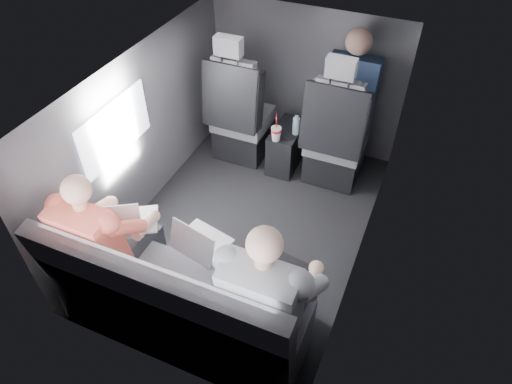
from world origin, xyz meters
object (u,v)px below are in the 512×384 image
at_px(center_console, 287,147).
at_px(water_bottle, 296,126).
at_px(front_seat_left, 240,120).
at_px(soda_cup, 276,133).
at_px(laptop_silver, 200,241).
at_px(laptop_white, 125,222).
at_px(passenger_rear_right, 271,293).
at_px(passenger_rear_left, 108,237).
at_px(rear_bench, 179,305).
at_px(passenger_front_right, 351,92).
at_px(front_seat_right, 335,143).
at_px(laptop_black, 279,271).

relative_size(center_console, water_bottle, 2.66).
bearing_deg(front_seat_left, soda_cup, -20.98).
height_order(water_bottle, laptop_silver, laptop_silver).
relative_size(water_bottle, laptop_white, 0.39).
bearing_deg(water_bottle, passenger_rear_right, -75.08).
distance_m(passenger_rear_left, passenger_rear_right, 1.10).
bearing_deg(passenger_rear_left, laptop_silver, 18.04).
relative_size(rear_bench, passenger_front_right, 1.80).
height_order(center_console, rear_bench, rear_bench).
bearing_deg(passenger_rear_left, soda_cup, 73.48).
xyz_separation_m(center_console, laptop_silver, (0.03, -1.66, 0.43)).
xyz_separation_m(laptop_white, passenger_rear_right, (1.06, -0.14, -0.00)).
distance_m(water_bottle, laptop_silver, 1.63).
height_order(soda_cup, passenger_front_right, passenger_front_right).
relative_size(front_seat_right, soda_cup, 4.60).
bearing_deg(front_seat_right, soda_cup, -162.03).
relative_size(front_seat_right, rear_bench, 0.79).
xyz_separation_m(water_bottle, laptop_black, (0.47, -1.65, 0.15)).
height_order(front_seat_left, laptop_black, front_seat_left).
height_order(rear_bench, water_bottle, rear_bench).
xyz_separation_m(front_seat_right, soda_cup, (-0.49, -0.16, 0.07)).
relative_size(front_seat_right, laptop_white, 2.73).
bearing_deg(passenger_rear_left, laptop_white, 74.08).
xyz_separation_m(soda_cup, laptop_white, (-0.45, -1.51, 0.16)).
bearing_deg(soda_cup, front_seat_left, 159.02).
bearing_deg(front_seat_left, laptop_silver, -73.57).
height_order(front_seat_right, laptop_black, front_seat_right).
relative_size(front_seat_left, center_console, 2.64).
bearing_deg(front_seat_left, laptop_black, -58.53).
bearing_deg(rear_bench, passenger_rear_left, 169.67).
bearing_deg(laptop_silver, center_console, 91.00).
height_order(center_console, passenger_rear_left, passenger_rear_left).
bearing_deg(laptop_silver, laptop_black, -2.64).
distance_m(laptop_white, passenger_rear_right, 1.07).
xyz_separation_m(water_bottle, passenger_rear_left, (-0.61, -1.81, 0.13)).
bearing_deg(water_bottle, center_console, 155.09).
relative_size(water_bottle, laptop_black, 0.51).
bearing_deg(laptop_silver, passenger_rear_left, -161.96).
height_order(water_bottle, laptop_white, laptop_white).
xyz_separation_m(front_seat_left, water_bottle, (0.54, -0.00, 0.08)).
xyz_separation_m(laptop_black, passenger_rear_right, (0.01, -0.16, 0.00)).
bearing_deg(rear_bench, laptop_black, 24.28).
xyz_separation_m(front_seat_left, rear_bench, (0.45, -1.90, -0.09)).
height_order(laptop_black, passenger_front_right, passenger_front_right).
xyz_separation_m(front_seat_right, water_bottle, (-0.36, -0.00, 0.08)).
relative_size(rear_bench, laptop_silver, 4.46).
bearing_deg(laptop_black, center_console, 108.32).
bearing_deg(water_bottle, front_seat_left, 179.91).
bearing_deg(passenger_rear_left, center_console, 74.09).
bearing_deg(passenger_rear_right, passenger_rear_left, 179.95).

